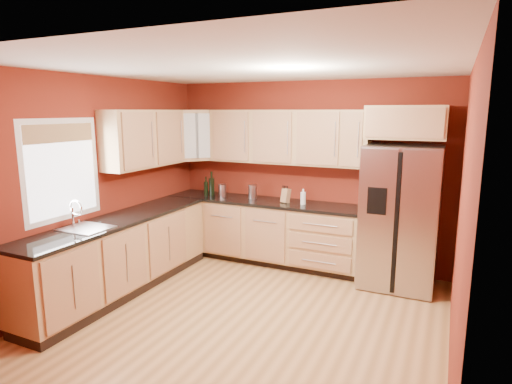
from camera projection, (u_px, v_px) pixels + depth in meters
floor at (245, 318)px, 4.59m from camera, size 4.00×4.00×0.00m
ceiling at (244, 67)px, 4.11m from camera, size 4.00×4.00×0.00m
wall_back at (306, 174)px, 6.13m from camera, size 4.00×0.04×2.60m
wall_front at (97, 261)px, 2.57m from camera, size 4.00×0.04×2.60m
wall_left at (97, 185)px, 5.18m from camera, size 0.04×4.00×2.60m
wall_right at (462, 220)px, 3.52m from camera, size 0.04×4.00×2.60m
base_cabinets_back at (263, 232)px, 6.25m from camera, size 2.90×0.60×0.88m
base_cabinets_left at (120, 256)px, 5.21m from camera, size 0.60×2.80×0.88m
countertop_back at (263, 202)px, 6.16m from camera, size 2.90×0.62×0.04m
countertop_left at (119, 220)px, 5.12m from camera, size 0.62×2.80×0.04m
upper_cabinets_back at (287, 137)px, 5.99m from camera, size 2.30×0.33×0.75m
upper_cabinets_left at (145, 139)px, 5.66m from camera, size 0.33×1.35×0.75m
corner_upper_cabinet at (194, 135)px, 6.43m from camera, size 0.67×0.67×0.75m
over_fridge_cabinet at (407, 122)px, 5.16m from camera, size 0.92×0.60×0.40m
refrigerator at (400, 217)px, 5.32m from camera, size 0.90×0.75×1.78m
window at (62, 170)px, 4.68m from camera, size 0.03×0.90×1.00m
sink_faucet at (85, 215)px, 4.64m from camera, size 0.50×0.42×0.30m
canister_left at (222, 191)px, 6.38m from camera, size 0.15×0.15×0.19m
canister_right at (253, 192)px, 6.26m from camera, size 0.16×0.16×0.20m
wine_bottle_a at (212, 184)px, 6.46m from camera, size 0.10×0.10×0.37m
wine_bottle_b at (206, 186)px, 6.49m from camera, size 0.08×0.08×0.29m
knife_block at (286, 196)px, 5.98m from camera, size 0.12×0.12×0.20m
soap_dispenser at (303, 197)px, 5.87m from camera, size 0.09×0.09×0.21m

